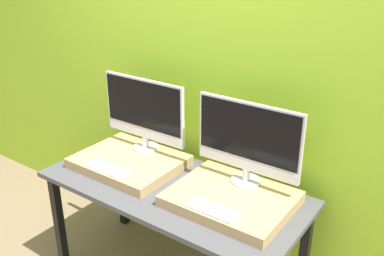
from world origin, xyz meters
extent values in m
cube|color=#9ED12D|center=(0.00, 0.77, 1.30)|extent=(8.00, 0.04, 2.60)
cube|color=#47474C|center=(0.00, 0.35, 0.70)|extent=(1.55, 0.70, 0.03)
cube|color=black|center=(-0.72, 0.06, 0.34)|extent=(0.05, 0.05, 0.69)
cube|color=black|center=(-0.72, 0.64, 0.34)|extent=(0.05, 0.05, 0.69)
cube|color=tan|center=(-0.37, 0.39, 0.75)|extent=(0.63, 0.50, 0.06)
cylinder|color=silver|center=(-0.37, 0.55, 0.78)|extent=(0.17, 0.17, 0.01)
cylinder|color=silver|center=(-0.37, 0.55, 0.83)|extent=(0.04, 0.04, 0.07)
cube|color=silver|center=(-0.37, 0.55, 1.05)|extent=(0.61, 0.02, 0.39)
cube|color=black|center=(-0.37, 0.53, 1.08)|extent=(0.59, 0.00, 0.30)
cube|color=silver|center=(-0.37, 0.53, 0.89)|extent=(0.60, 0.00, 0.06)
cube|color=silver|center=(-0.37, 0.20, 0.78)|extent=(0.28, 0.10, 0.01)
cube|color=silver|center=(-0.37, 0.20, 0.79)|extent=(0.27, 0.09, 0.00)
cube|color=tan|center=(0.37, 0.39, 0.75)|extent=(0.63, 0.50, 0.06)
cylinder|color=silver|center=(0.37, 0.55, 0.78)|extent=(0.17, 0.17, 0.01)
cylinder|color=silver|center=(0.37, 0.55, 0.83)|extent=(0.04, 0.04, 0.07)
cube|color=silver|center=(0.37, 0.55, 1.05)|extent=(0.61, 0.02, 0.39)
cube|color=black|center=(0.37, 0.53, 1.08)|extent=(0.59, 0.00, 0.30)
cube|color=silver|center=(0.37, 0.53, 0.89)|extent=(0.60, 0.00, 0.06)
cube|color=silver|center=(0.37, 0.20, 0.78)|extent=(0.28, 0.10, 0.01)
cube|color=silver|center=(0.37, 0.20, 0.79)|extent=(0.27, 0.09, 0.00)
camera|label=1|loc=(1.33, -1.32, 1.99)|focal=40.00mm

